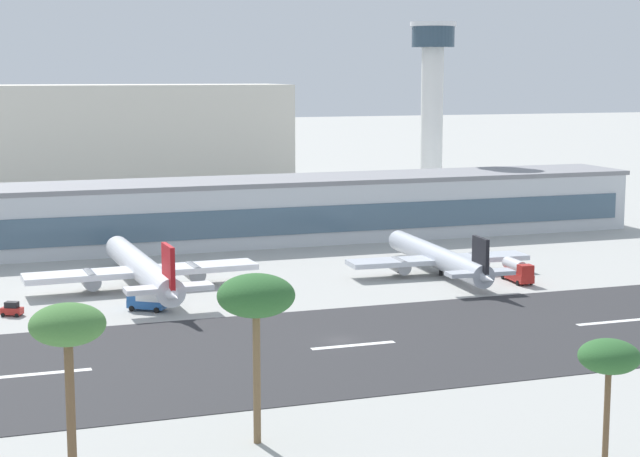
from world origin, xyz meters
name	(u,v)px	position (x,y,z in m)	size (l,w,h in m)	color
ground_plane	(339,341)	(0.00, 0.00, 0.00)	(1400.00, 1400.00, 0.00)	#A8A8A3
runway_strip	(348,346)	(0.00, -3.32, 0.04)	(800.00, 43.69, 0.08)	#2D2D30
runway_centreline_dash_3	(42,374)	(-40.14, -3.32, 0.09)	(12.00, 1.20, 0.01)	white
runway_centreline_dash_4	(353,345)	(0.80, -3.32, 0.09)	(12.00, 1.20, 0.01)	white
runway_centreline_dash_5	(612,322)	(41.94, -3.32, 0.09)	(12.00, 1.20, 0.01)	white
terminal_building	(231,212)	(6.31, 85.62, 6.92)	(188.47, 20.55, 13.84)	silver
control_tower	(432,96)	(68.88, 117.77, 30.70)	(12.00, 12.00, 49.74)	silver
distant_hotel_block	(108,140)	(-5.70, 189.35, 16.56)	(109.40, 31.76, 33.11)	beige
airliner_red_tail_gate_0	(144,270)	(-19.86, 42.72, 3.41)	(39.96, 51.31, 10.70)	white
airliner_black_tail_gate_1	(440,259)	(33.60, 38.07, 3.05)	(34.41, 45.81, 9.56)	silver
service_box_truck_0	(147,299)	(-22.00, 26.97, 1.79)	(6.29, 5.41, 3.25)	#23569E
service_fuel_truck_1	(517,271)	(43.69, 27.93, 2.03)	(3.28, 8.64, 3.95)	#B2231E
service_baggage_tug_2	(12,309)	(-42.10, 30.12, 1.05)	(3.58, 2.99, 2.20)	#B2231E
palm_tree_1	(256,298)	(-21.56, -35.02, 14.82)	(7.72, 7.72, 17.19)	brown
palm_tree_2	(68,330)	(-40.50, -44.40, 15.34)	(6.42, 6.42, 17.62)	brown
palm_tree_3	(609,359)	(6.11, -53.95, 11.17)	(5.60, 5.60, 12.92)	brown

